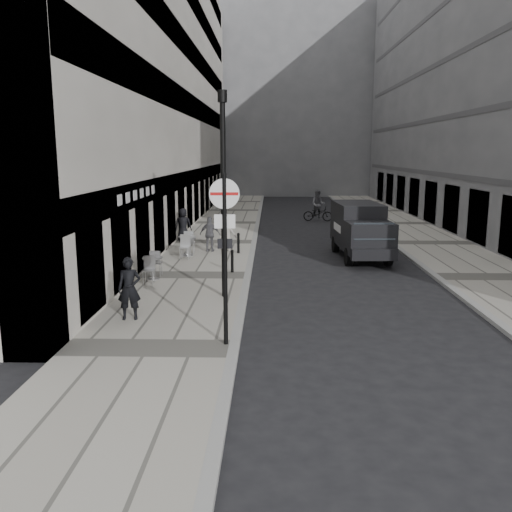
{
  "coord_description": "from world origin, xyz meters",
  "views": [
    {
      "loc": [
        0.85,
        -9.24,
        4.6
      ],
      "look_at": [
        0.39,
        7.45,
        1.4
      ],
      "focal_mm": 38.0,
      "sensor_mm": 36.0,
      "label": 1
    }
  ],
  "objects_px": {
    "walking_man": "(129,289)",
    "cyclist": "(318,209)",
    "lamppost": "(223,185)",
    "panel_van": "(360,228)",
    "sign_post": "(225,237)"
  },
  "relations": [
    {
      "from": "sign_post",
      "to": "cyclist",
      "type": "relative_size",
      "value": 1.91
    },
    {
      "from": "sign_post",
      "to": "lamppost",
      "type": "distance_m",
      "value": 4.45
    },
    {
      "from": "sign_post",
      "to": "cyclist",
      "type": "bearing_deg",
      "value": 76.91
    },
    {
      "from": "walking_man",
      "to": "cyclist",
      "type": "relative_size",
      "value": 0.82
    },
    {
      "from": "walking_man",
      "to": "panel_van",
      "type": "bearing_deg",
      "value": 44.35
    },
    {
      "from": "lamppost",
      "to": "cyclist",
      "type": "distance_m",
      "value": 20.88
    },
    {
      "from": "cyclist",
      "to": "panel_van",
      "type": "bearing_deg",
      "value": -77.74
    },
    {
      "from": "sign_post",
      "to": "cyclist",
      "type": "xyz_separation_m",
      "value": [
        4.26,
        24.49,
        -1.87
      ]
    },
    {
      "from": "sign_post",
      "to": "panel_van",
      "type": "relative_size",
      "value": 0.78
    },
    {
      "from": "walking_man",
      "to": "cyclist",
      "type": "xyz_separation_m",
      "value": [
        7.02,
        22.62,
        -0.16
      ]
    },
    {
      "from": "walking_man",
      "to": "lamppost",
      "type": "xyz_separation_m",
      "value": [
        2.37,
        2.46,
        2.64
      ]
    },
    {
      "from": "cyclist",
      "to": "sign_post",
      "type": "bearing_deg",
      "value": -90.84
    },
    {
      "from": "lamppost",
      "to": "panel_van",
      "type": "xyz_separation_m",
      "value": [
        5.39,
        7.16,
        -2.28
      ]
    },
    {
      "from": "walking_man",
      "to": "cyclist",
      "type": "height_order",
      "value": "cyclist"
    },
    {
      "from": "lamppost",
      "to": "sign_post",
      "type": "bearing_deg",
      "value": -84.72
    }
  ]
}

